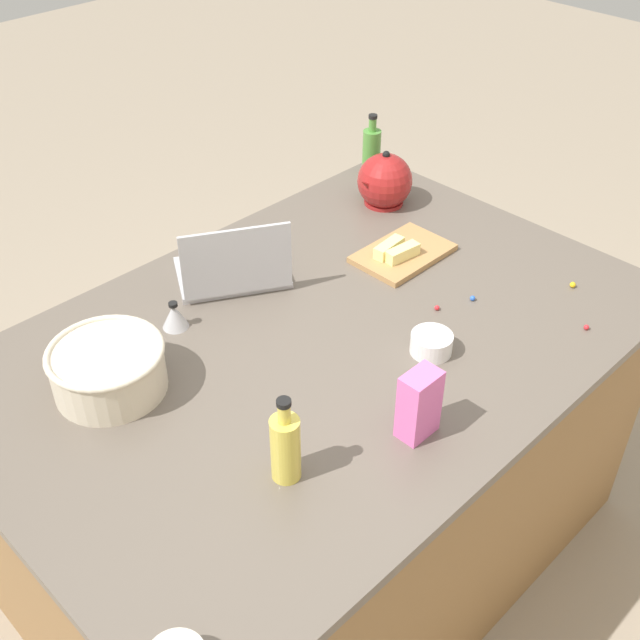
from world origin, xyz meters
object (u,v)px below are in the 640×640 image
(mixing_bowl_large, at_px, (108,368))
(kitchen_timer, at_px, (175,316))
(laptop, at_px, (234,269))
(butter_stick_right, at_px, (402,253))
(ramekin_small, at_px, (431,344))
(butter_stick_left, at_px, (389,248))
(bottle_oil, at_px, (285,446))
(cutting_board, at_px, (403,253))
(candy_bag, at_px, (419,404))
(bottle_olive, at_px, (371,151))
(kettle, at_px, (385,182))

(mixing_bowl_large, bearing_deg, kitchen_timer, -160.86)
(laptop, height_order, butter_stick_right, laptop)
(laptop, distance_m, butter_stick_right, 0.49)
(kitchen_timer, bearing_deg, ramekin_small, 126.22)
(laptop, relative_size, butter_stick_left, 3.44)
(bottle_oil, distance_m, ramekin_small, 0.54)
(cutting_board, relative_size, butter_stick_left, 2.62)
(butter_stick_left, relative_size, candy_bag, 0.65)
(laptop, distance_m, kitchen_timer, 0.25)
(candy_bag, bearing_deg, bottle_oil, -21.18)
(bottle_olive, bearing_deg, cutting_board, 52.62)
(mixing_bowl_large, xyz_separation_m, bottle_oil, (-0.11, 0.49, 0.02))
(bottle_olive, height_order, bottle_oil, bottle_olive)
(butter_stick_right, bearing_deg, candy_bag, 43.15)
(kettle, height_order, butter_stick_right, kettle)
(butter_stick_right, bearing_deg, cutting_board, -144.16)
(laptop, relative_size, bottle_oil, 1.75)
(kettle, relative_size, butter_stick_right, 1.94)
(bottle_olive, distance_m, bottle_oil, 1.41)
(laptop, bearing_deg, ramekin_small, 104.71)
(ramekin_small, bearing_deg, mixing_bowl_large, -34.86)
(butter_stick_right, distance_m, ramekin_small, 0.41)
(bottle_olive, height_order, butter_stick_left, bottle_olive)
(kettle, xyz_separation_m, butter_stick_right, (0.23, 0.28, -0.04))
(candy_bag, bearing_deg, butter_stick_right, -136.85)
(mixing_bowl_large, distance_m, kettle, 1.15)
(bottle_olive, height_order, candy_bag, bottle_olive)
(laptop, height_order, bottle_olive, bottle_olive)
(kitchen_timer, relative_size, candy_bag, 0.45)
(laptop, relative_size, butter_stick_right, 3.44)
(butter_stick_right, bearing_deg, butter_stick_left, -79.66)
(laptop, xyz_separation_m, ramekin_small, (-0.15, 0.59, -0.02))
(mixing_bowl_large, relative_size, kettle, 1.30)
(kitchen_timer, bearing_deg, bottle_olive, -167.48)
(mixing_bowl_large, relative_size, cutting_board, 0.96)
(bottle_oil, height_order, candy_bag, bottle_oil)
(candy_bag, bearing_deg, laptop, -96.88)
(butter_stick_left, bearing_deg, mixing_bowl_large, -5.71)
(bottle_olive, distance_m, candy_bag, 1.26)
(kitchen_timer, bearing_deg, laptop, -168.80)
(bottle_oil, height_order, butter_stick_left, bottle_oil)
(mixing_bowl_large, relative_size, butter_stick_right, 2.52)
(mixing_bowl_large, relative_size, ramekin_small, 2.60)
(bottle_oil, bearing_deg, cutting_board, -155.29)
(laptop, bearing_deg, butter_stick_right, 146.79)
(bottle_oil, distance_m, butter_stick_left, 0.89)
(cutting_board, bearing_deg, laptop, -29.17)
(kitchen_timer, xyz_separation_m, candy_bag, (-0.15, 0.69, 0.05))
(mixing_bowl_large, height_order, candy_bag, candy_bag)
(butter_stick_left, distance_m, butter_stick_right, 0.05)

